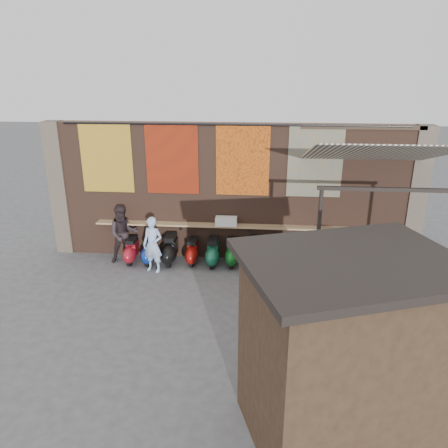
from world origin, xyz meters
name	(u,v)px	position (x,y,z in m)	size (l,w,h in m)	color
ground	(224,299)	(0.00, 0.00, 0.00)	(70.00, 70.00, 0.00)	#474749
brick_wall	(232,193)	(0.00, 2.70, 2.00)	(10.00, 0.40, 4.00)	brown
pier_left	(60,189)	(-5.20, 2.70, 2.00)	(0.50, 0.50, 4.00)	#4C4238
pier_right	(416,197)	(5.20, 2.70, 2.00)	(0.50, 0.50, 4.00)	#4C4238
eating_counter	(231,226)	(0.00, 2.33, 1.10)	(8.00, 0.32, 0.05)	#9E7A51
shelf_box	(226,221)	(-0.14, 2.30, 1.25)	(0.62, 0.30, 0.25)	white
tapestry_redgold	(107,158)	(-3.60, 2.48, 3.00)	(1.50, 0.02, 2.00)	maroon
tapestry_sun	(172,159)	(-1.70, 2.48, 3.00)	(1.50, 0.02, 2.00)	red
tapestry_orange	(243,160)	(0.30, 2.48, 3.00)	(1.50, 0.02, 2.00)	#C25D18
tapestry_multi	(315,162)	(2.30, 2.48, 3.00)	(1.50, 0.02, 2.00)	#236883
hang_rail	(232,125)	(0.00, 2.47, 3.98)	(0.06, 0.06, 9.50)	black
scooter_stool_0	(132,251)	(-2.91, 1.95, 0.36)	(0.35, 0.77, 0.73)	#A31522
scooter_stool_1	(149,251)	(-2.38, 1.96, 0.38)	(0.36, 0.79, 0.75)	navy
scooter_stool_2	(170,250)	(-1.76, 1.99, 0.42)	(0.40, 0.89, 0.85)	black
scooter_stool_3	(193,252)	(-1.11, 2.04, 0.36)	(0.34, 0.76, 0.73)	maroon
scooter_stool_4	(213,252)	(-0.50, 1.98, 0.39)	(0.37, 0.82, 0.78)	#175F43
scooter_stool_5	(232,253)	(0.06, 2.02, 0.38)	(0.36, 0.81, 0.77)	#10521B
scooter_stool_6	(254,252)	(0.69, 2.02, 0.41)	(0.39, 0.87, 0.83)	#99360D
scooter_stool_7	(274,254)	(1.26, 1.98, 0.41)	(0.39, 0.86, 0.82)	#141347
scooter_stool_8	(297,256)	(1.91, 1.98, 0.37)	(0.35, 0.78, 0.74)	black
scooter_stool_9	(316,257)	(2.46, 1.96, 0.36)	(0.34, 0.76, 0.72)	#0C5814
diner_left	(153,245)	(-2.13, 1.44, 0.80)	(0.58, 0.38, 1.59)	#9DBCE5
diner_right	(124,234)	(-3.13, 2.00, 0.86)	(0.84, 0.65, 1.73)	#2A2124
shopper_navy	(384,280)	(3.70, -0.35, 0.87)	(1.01, 0.42, 1.73)	black
shopper_grey	(411,291)	(4.23, -0.63, 0.77)	(1.00, 0.57, 1.54)	#4D4B50
shopper_tan	(362,271)	(3.31, 0.16, 0.83)	(0.81, 0.53, 1.66)	tan
market_stall	(343,355)	(2.11, -4.01, 1.44)	(2.67, 2.00, 2.89)	black
stall_roof	(353,263)	(2.11, -4.01, 2.95)	(2.99, 2.30, 0.12)	black
stall_sign	(316,284)	(1.78, -3.04, 2.09)	(1.20, 0.04, 0.50)	gold
stall_shelf	(312,338)	(1.78, -3.04, 1.05)	(2.21, 0.10, 0.06)	#473321
awning_canvas	(376,153)	(3.50, 0.90, 3.55)	(3.20, 3.40, 0.03)	beige
awning_ledger	(363,127)	(3.50, 2.49, 3.95)	(3.30, 0.08, 0.12)	#33261C
awning_header	(391,190)	(3.50, -0.60, 3.08)	(3.00, 0.08, 0.08)	black
awning_post_left	(317,255)	(2.10, -0.60, 1.55)	(0.09, 0.09, 3.10)	black
awning_post_right	(448,260)	(4.90, -0.60, 1.55)	(0.09, 0.09, 3.10)	black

